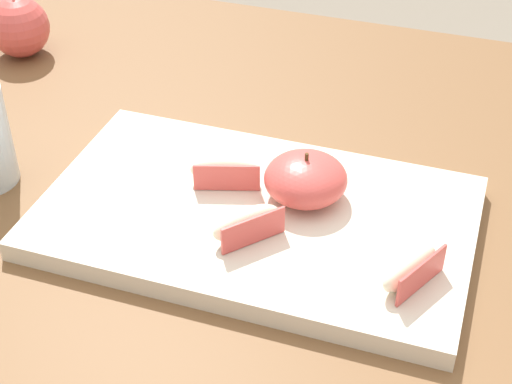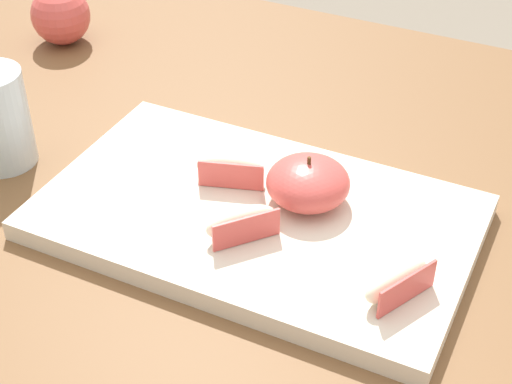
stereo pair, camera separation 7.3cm
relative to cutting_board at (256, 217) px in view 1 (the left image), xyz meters
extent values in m
cube|color=brown|center=(-0.04, 0.05, -0.03)|extent=(1.22, 0.85, 0.03)
cube|color=brown|center=(-0.59, 0.42, -0.40)|extent=(0.06, 0.06, 0.71)
cube|color=beige|center=(0.00, 0.00, 0.00)|extent=(0.40, 0.24, 0.02)
ellipsoid|color=#D14C47|center=(0.04, 0.03, 0.03)|extent=(0.08, 0.08, 0.04)
cylinder|color=#4C3319|center=(0.04, 0.03, 0.06)|extent=(0.00, 0.00, 0.01)
ellipsoid|color=#F4EACC|center=(-0.04, 0.03, 0.03)|extent=(0.07, 0.04, 0.03)
cube|color=#D14C47|center=(-0.04, 0.02, 0.03)|extent=(0.06, 0.02, 0.03)
ellipsoid|color=#F4EACC|center=(0.00, -0.04, 0.03)|extent=(0.06, 0.07, 0.03)
cube|color=#D14C47|center=(0.01, -0.05, 0.03)|extent=(0.04, 0.05, 0.03)
ellipsoid|color=#F4EACC|center=(0.15, -0.05, 0.03)|extent=(0.05, 0.07, 0.03)
cube|color=#D14C47|center=(0.16, -0.06, 0.03)|extent=(0.03, 0.06, 0.03)
sphere|color=#D14C47|center=(-0.40, 0.24, 0.03)|extent=(0.08, 0.08, 0.08)
camera|label=1|loc=(0.19, -0.55, 0.47)|focal=55.49mm
camera|label=2|loc=(0.25, -0.52, 0.47)|focal=55.49mm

